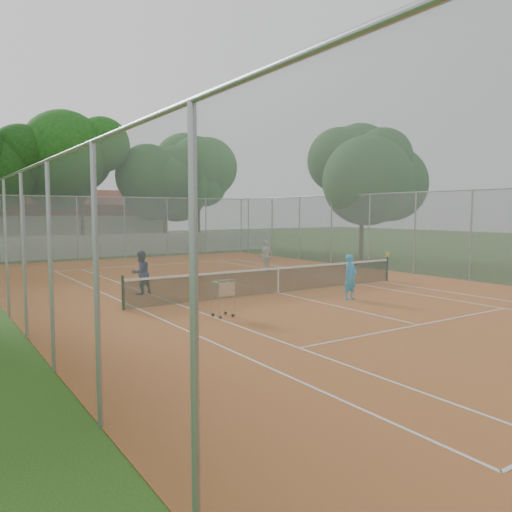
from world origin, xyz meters
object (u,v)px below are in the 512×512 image
clubhouse (53,222)px  ball_hopper (223,298)px  player_near (350,277)px  tennis_net (278,280)px  player_far_left (141,273)px  player_far_right (266,256)px

clubhouse → ball_hopper: clubhouse is taller
clubhouse → player_near: 31.72m
tennis_net → player_near: (1.24, -2.53, 0.30)m
tennis_net → player_far_left: bearing=149.9°
clubhouse → player_far_left: size_ratio=10.23×
player_near → ball_hopper: player_near is taller
tennis_net → player_far_right: (3.29, 5.50, 0.33)m
player_far_right → ball_hopper: (-7.18, -8.10, -0.25)m
clubhouse → ball_hopper: size_ratio=14.44×
clubhouse → player_far_left: clubhouse is taller
player_near → player_far_left: bearing=130.4°
clubhouse → ball_hopper: 31.70m
clubhouse → player_far_right: (5.29, -23.50, -1.36)m
tennis_net → ball_hopper: bearing=-146.2°
tennis_net → player_far_left: (-4.39, 2.54, 0.31)m
ball_hopper → clubhouse: bearing=108.7°
player_far_right → ball_hopper: 10.83m
player_far_right → ball_hopper: bearing=30.9°
player_near → ball_hopper: bearing=173.2°
player_near → player_far_right: 8.29m
player_far_left → player_far_right: bearing=-177.3°
clubhouse → player_near: bearing=-84.1°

